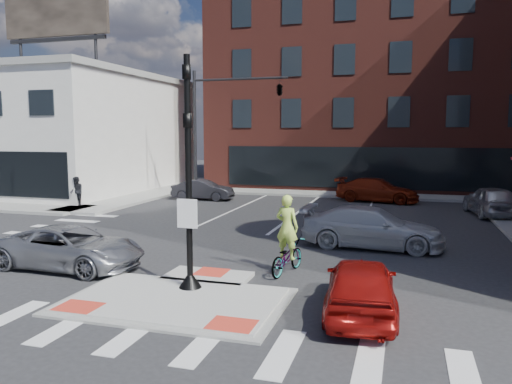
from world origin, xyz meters
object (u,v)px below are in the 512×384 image
(silver_suv, at_px, (70,247))
(white_pickup, at_px, (372,227))
(cyclist, at_px, (287,247))
(red_sedan, at_px, (361,286))
(pedestrian_a, at_px, (77,191))
(bg_car_dark, at_px, (203,190))
(bg_car_silver, at_px, (491,201))
(bg_car_red, at_px, (377,190))

(silver_suv, bearing_deg, white_pickup, -55.62)
(cyclist, bearing_deg, red_sedan, 143.71)
(white_pickup, height_order, pedestrian_a, pedestrian_a)
(red_sedan, relative_size, cyclist, 1.67)
(white_pickup, xyz_separation_m, pedestrian_a, (-16.23, 5.00, 0.22))
(silver_suv, bearing_deg, red_sedan, -97.23)
(bg_car_dark, distance_m, bg_car_silver, 16.29)
(white_pickup, bearing_deg, red_sedan, -175.99)
(bg_car_red, distance_m, cyclist, 16.75)
(bg_car_red, bearing_deg, silver_suv, 165.58)
(bg_car_dark, bearing_deg, silver_suv, -173.75)
(bg_car_red, bearing_deg, red_sedan, -167.77)
(bg_car_dark, bearing_deg, pedestrian_a, 133.41)
(silver_suv, bearing_deg, pedestrian_a, 37.48)
(bg_car_silver, bearing_deg, white_pickup, 49.96)
(white_pickup, height_order, bg_car_dark, white_pickup)
(white_pickup, height_order, bg_car_red, white_pickup)
(red_sedan, distance_m, cyclist, 3.67)
(red_sedan, xyz_separation_m, bg_car_red, (-0.69, 19.45, 0.04))
(silver_suv, relative_size, bg_car_silver, 1.03)
(bg_car_dark, distance_m, bg_car_red, 10.68)
(red_sedan, height_order, bg_car_dark, red_sedan)
(white_pickup, distance_m, cyclist, 4.74)
(red_sedan, height_order, bg_car_silver, bg_car_silver)
(cyclist, distance_m, pedestrian_a, 16.79)
(silver_suv, height_order, bg_car_red, bg_car_red)
(white_pickup, relative_size, bg_car_red, 1.03)
(bg_car_dark, distance_m, cyclist, 16.95)
(bg_car_silver, distance_m, bg_car_red, 6.84)
(red_sedan, distance_m, bg_car_dark, 20.57)
(red_sedan, bearing_deg, bg_car_dark, -61.74)
(red_sedan, relative_size, pedestrian_a, 2.45)
(bg_car_dark, height_order, bg_car_red, bg_car_red)
(white_pickup, distance_m, bg_car_dark, 15.03)
(bg_car_dark, bearing_deg, white_pickup, -135.00)
(bg_car_dark, xyz_separation_m, bg_car_silver, (16.22, -1.53, 0.14))
(silver_suv, height_order, pedestrian_a, pedestrian_a)
(white_pickup, bearing_deg, cyclist, 154.82)
(pedestrian_a, bearing_deg, red_sedan, -5.99)
(white_pickup, relative_size, bg_car_dark, 1.33)
(red_sedan, distance_m, white_pickup, 6.99)
(red_sedan, xyz_separation_m, white_pickup, (-0.20, 6.98, 0.06))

